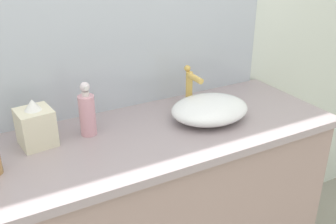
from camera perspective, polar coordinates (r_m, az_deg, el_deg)
The scene contains 5 objects.
bathroom_wall_rear at distance 1.60m, azimuth -11.52°, elevation 13.36°, with size 6.00×0.06×2.60m, color silver.
sink_basin at distance 1.58m, azimuth 6.14°, elevation 0.42°, with size 0.33×0.26×0.09m, color white.
faucet at distance 1.68m, azimuth 3.32°, elevation 4.12°, with size 0.03×0.12×0.18m.
soap_dispenser at distance 1.47m, azimuth -11.77°, elevation -0.10°, with size 0.06×0.06×0.21m.
tissue_box at distance 1.45m, azimuth -18.87°, elevation -1.88°, with size 0.13×0.13×0.18m.
Camera 1 is at (-0.47, -0.77, 1.61)m, focal length 41.52 mm.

